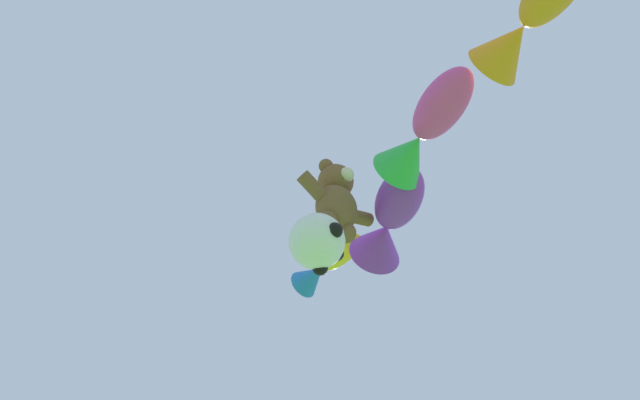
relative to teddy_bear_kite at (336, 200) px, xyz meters
name	(u,v)px	position (x,y,z in m)	size (l,w,h in m)	color
teddy_bear_kite	(336,200)	(0.00, 0.00, 0.00)	(1.61, 0.71, 1.64)	brown
soccer_ball_kite	(317,242)	(-0.62, -0.22, -1.54)	(0.92, 0.91, 0.85)	white
fish_kite_goldfin	(326,265)	(1.21, 1.58, 0.35)	(0.65, 1.74, 0.58)	yellow
fish_kite_violet	(390,220)	(1.01, -0.25, 0.02)	(1.72, 2.23, 0.94)	purple
fish_kite_magenta	(425,130)	(0.07, -1.93, 0.07)	(1.36, 2.24, 0.85)	#E53F9E
fish_kite_tangerine	(531,17)	(-0.13, -4.15, 0.32)	(1.26, 2.25, 0.82)	orange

